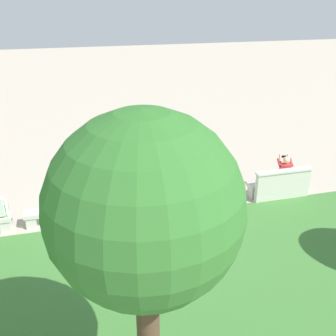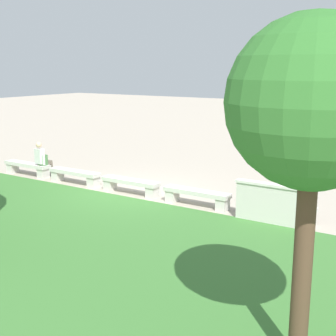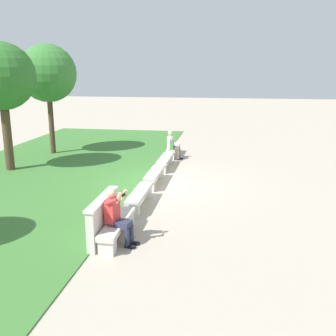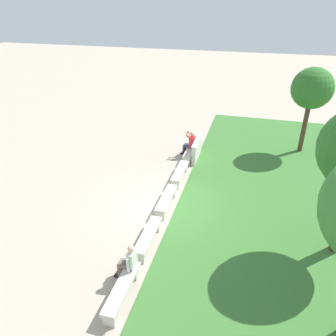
# 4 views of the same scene
# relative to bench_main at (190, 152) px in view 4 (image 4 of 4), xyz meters

# --- Properties ---
(ground_plane) EXTENTS (80.00, 80.00, 0.00)m
(ground_plane) POSITION_rel_bench_main_xyz_m (4.56, 0.00, -0.30)
(ground_plane) COLOR #B2A593
(grass_strip) EXTENTS (23.07, 8.00, 0.03)m
(grass_strip) POSITION_rel_bench_main_xyz_m (4.56, 4.38, -0.28)
(grass_strip) COLOR #3D7533
(grass_strip) RESTS_ON ground
(bench_main) EXTENTS (1.95, 0.40, 0.45)m
(bench_main) POSITION_rel_bench_main_xyz_m (0.00, 0.00, 0.00)
(bench_main) COLOR beige
(bench_main) RESTS_ON ground
(bench_near) EXTENTS (1.95, 0.40, 0.45)m
(bench_near) POSITION_rel_bench_main_xyz_m (2.28, 0.00, 0.00)
(bench_near) COLOR beige
(bench_near) RESTS_ON ground
(bench_mid) EXTENTS (1.95, 0.40, 0.45)m
(bench_mid) POSITION_rel_bench_main_xyz_m (4.56, 0.00, 0.00)
(bench_mid) COLOR beige
(bench_mid) RESTS_ON ground
(bench_far) EXTENTS (1.95, 0.40, 0.45)m
(bench_far) POSITION_rel_bench_main_xyz_m (6.84, 0.00, 0.00)
(bench_far) COLOR beige
(bench_far) RESTS_ON ground
(bench_end) EXTENTS (1.95, 0.40, 0.45)m
(bench_end) POSITION_rel_bench_main_xyz_m (9.12, 0.00, 0.00)
(bench_end) COLOR beige
(bench_end) RESTS_ON ground
(backrest_wall_with_plaque) EXTENTS (1.88, 0.24, 1.01)m
(backrest_wall_with_plaque) POSITION_rel_bench_main_xyz_m (0.00, 0.34, 0.22)
(backrest_wall_with_plaque) COLOR beige
(backrest_wall_with_plaque) RESTS_ON ground
(person_photographer) EXTENTS (0.53, 0.78, 1.32)m
(person_photographer) POSITION_rel_bench_main_xyz_m (-0.25, -0.07, 0.44)
(person_photographer) COLOR black
(person_photographer) RESTS_ON ground
(person_distant) EXTENTS (0.48, 0.70, 1.26)m
(person_distant) POSITION_rel_bench_main_xyz_m (8.40, -0.07, 0.37)
(person_distant) COLOR black
(person_distant) RESTS_ON ground
(backpack) EXTENTS (0.28, 0.24, 0.43)m
(backpack) POSITION_rel_bench_main_xyz_m (8.33, -0.04, 0.33)
(backpack) COLOR #4C7F47
(backpack) RESTS_ON bench_end
(tree_left_background) EXTENTS (2.02, 2.02, 4.38)m
(tree_left_background) POSITION_rel_bench_main_xyz_m (-2.27, 5.49, 3.03)
(tree_left_background) COLOR #4C3826
(tree_left_background) RESTS_ON ground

